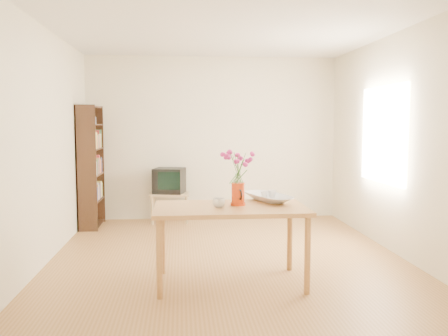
{
  "coord_description": "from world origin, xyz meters",
  "views": [
    {
      "loc": [
        -0.52,
        -5.38,
        1.54
      ],
      "look_at": [
        0.0,
        0.3,
        1.0
      ],
      "focal_mm": 38.0,
      "sensor_mm": 36.0,
      "label": 1
    }
  ],
  "objects": [
    {
      "name": "teacup_b",
      "position": [
        0.41,
        -0.66,
        0.92
      ],
      "size": [
        0.09,
        0.09,
        0.07
      ],
      "primitive_type": "imported",
      "rotation": [
        0.0,
        0.0,
        1.95
      ],
      "color": "white",
      "rests_on": "bowl"
    },
    {
      "name": "room",
      "position": [
        0.03,
        0.0,
        1.3
      ],
      "size": [
        4.5,
        4.5,
        4.5
      ],
      "color": "olive",
      "rests_on": "ground"
    },
    {
      "name": "table",
      "position": [
        -0.05,
        -0.95,
        0.67
      ],
      "size": [
        1.44,
        0.83,
        0.75
      ],
      "rotation": [
        0.0,
        0.0,
        -0.0
      ],
      "color": "#A06A37",
      "rests_on": "ground"
    },
    {
      "name": "tv_stand",
      "position": [
        -0.7,
        1.97,
        0.39
      ],
      "size": [
        0.6,
        0.45,
        0.46
      ],
      "color": "tan",
      "rests_on": "ground"
    },
    {
      "name": "television",
      "position": [
        -0.7,
        1.98,
        0.66
      ],
      "size": [
        0.53,
        0.5,
        0.39
      ],
      "rotation": [
        0.0,
        0.0,
        -0.23
      ],
      "color": "black",
      "rests_on": "tv_stand"
    },
    {
      "name": "bowl",
      "position": [
        0.36,
        -0.68,
        0.96
      ],
      "size": [
        0.57,
        0.57,
        0.42
      ],
      "primitive_type": "imported",
      "rotation": [
        0.0,
        0.0,
        0.38
      ],
      "color": "white",
      "rests_on": "table"
    },
    {
      "name": "bookshelf",
      "position": [
        -1.85,
        1.75,
        0.84
      ],
      "size": [
        0.28,
        0.7,
        1.8
      ],
      "color": "black",
      "rests_on": "ground"
    },
    {
      "name": "flowers",
      "position": [
        0.03,
        -0.89,
        1.13
      ],
      "size": [
        0.25,
        0.25,
        0.35
      ],
      "primitive_type": null,
      "color": "#DD349A",
      "rests_on": "pitcher"
    },
    {
      "name": "teacup_a",
      "position": [
        0.32,
        -0.68,
        0.91
      ],
      "size": [
        0.08,
        0.08,
        0.06
      ],
      "primitive_type": "imported",
      "rotation": [
        0.0,
        0.0,
        0.35
      ],
      "color": "white",
      "rests_on": "bowl"
    },
    {
      "name": "mug",
      "position": [
        -0.17,
        -1.0,
        0.79
      ],
      "size": [
        0.14,
        0.14,
        0.09
      ],
      "primitive_type": "imported",
      "rotation": [
        0.0,
        0.0,
        3.41
      ],
      "color": "white",
      "rests_on": "table"
    },
    {
      "name": "pitcher",
      "position": [
        0.03,
        -0.89,
        0.85
      ],
      "size": [
        0.14,
        0.22,
        0.22
      ],
      "rotation": [
        0.0,
        0.0,
        0.14
      ],
      "color": "red",
      "rests_on": "table"
    }
  ]
}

